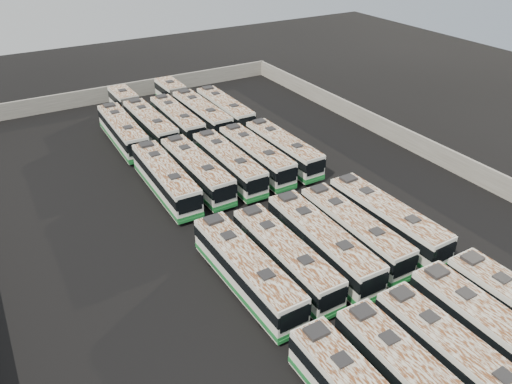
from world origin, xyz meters
name	(u,v)px	position (x,y,z in m)	size (l,w,h in m)	color
ground	(255,221)	(0.00, 0.00, 0.00)	(140.00, 140.00, 0.00)	black
perimeter_wall	(255,210)	(0.00, 0.00, 1.10)	(45.20, 73.20, 2.20)	slate
bus_front_center	(459,362)	(1.52, -20.49, 1.65)	(2.60, 11.46, 3.22)	silver
bus_front_right	(496,337)	(4.86, -20.37, 1.71)	(2.54, 11.87, 3.34)	silver
bus_midfront_far_left	(246,270)	(-5.01, -7.35, 1.71)	(2.74, 11.90, 3.34)	silver
bus_midfront_left	(285,257)	(-1.77, -7.37, 1.64)	(2.51, 11.44, 3.22)	silver
bus_midfront_center	(322,243)	(1.55, -7.44, 1.72)	(2.77, 12.01, 3.37)	silver
bus_midfront_right	(354,230)	(4.82, -7.27, 1.64)	(2.49, 11.42, 3.21)	silver
bus_midfront_far_right	(386,219)	(8.13, -7.43, 1.70)	(2.78, 11.87, 3.33)	silver
bus_midback_far_left	(165,178)	(-5.00, 8.24, 1.72)	(2.67, 11.95, 3.36)	silver
bus_midback_left	(197,170)	(-1.75, 8.31, 1.69)	(2.72, 11.81, 3.31)	silver
bus_midback_center	(229,164)	(1.60, 8.05, 1.67)	(2.49, 11.60, 3.27)	silver
bus_midback_right	(256,156)	(4.85, 8.22, 1.67)	(2.54, 11.58, 3.26)	silver
bus_midback_far_right	(283,149)	(8.17, 8.20, 1.64)	(2.62, 11.45, 3.21)	silver
bus_back_far_left	(123,131)	(-5.08, 21.17, 1.71)	(2.72, 11.90, 3.34)	silver
bus_back_left	(141,117)	(-1.77, 24.49, 1.68)	(2.78, 18.13, 3.28)	silver
bus_back_center	(177,120)	(1.58, 21.29, 1.66)	(2.50, 11.53, 3.24)	silver
bus_back_right	(191,107)	(4.77, 24.48, 1.70)	(2.76, 18.44, 3.34)	silver
bus_back_far_right	(225,110)	(8.05, 21.42, 1.65)	(2.49, 11.50, 3.24)	silver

